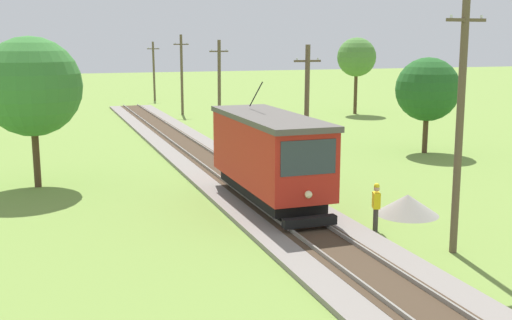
{
  "coord_description": "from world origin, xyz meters",
  "views": [
    {
      "loc": [
        -8.74,
        -4.71,
        6.8
      ],
      "look_at": [
        0.76,
        22.7,
        1.21
      ],
      "focal_mm": 43.76,
      "sensor_mm": 36.0,
      "label": 1
    }
  ],
  "objects": [
    {
      "name": "track_worker",
      "position": [
        2.44,
        14.35,
        0.98
      ],
      "size": [
        0.35,
        0.44,
        1.78
      ],
      "rotation": [
        0.0,
        0.0,
        2.82
      ],
      "color": "#38332D",
      "rests_on": "ground"
    },
    {
      "name": "utility_pole_horizon",
      "position": [
        3.69,
        66.62,
        3.41
      ],
      "size": [
        1.4,
        0.43,
        6.64
      ],
      "color": "brown",
      "rests_on": "ground"
    },
    {
      "name": "red_tram",
      "position": [
        0.0,
        18.89,
        2.19
      ],
      "size": [
        2.6,
        8.54,
        4.79
      ],
      "color": "red",
      "rests_on": "rail_right"
    },
    {
      "name": "utility_pole_mid",
      "position": [
        3.69,
        23.48,
        3.39
      ],
      "size": [
        1.4,
        0.32,
        6.6
      ],
      "color": "brown",
      "rests_on": "ground"
    },
    {
      "name": "utility_pole_distant",
      "position": [
        3.69,
        51.94,
        3.75
      ],
      "size": [
        1.4,
        0.26,
        7.3
      ],
      "color": "brown",
      "rests_on": "ground"
    },
    {
      "name": "utility_pole_far",
      "position": [
        3.69,
        39.33,
        3.51
      ],
      "size": [
        1.4,
        0.4,
        6.83
      ],
      "color": "brown",
      "rests_on": "ground"
    },
    {
      "name": "tree_right_near",
      "position": [
        -9.08,
        25.73,
        4.7
      ],
      "size": [
        4.58,
        4.58,
        7.0
      ],
      "color": "#4C3823",
      "rests_on": "ground"
    },
    {
      "name": "tree_right_far",
      "position": [
        13.4,
        27.52,
        3.87
      ],
      "size": [
        3.84,
        3.84,
        5.81
      ],
      "color": "#4C3823",
      "rests_on": "ground"
    },
    {
      "name": "tree_left_far",
      "position": [
        19.15,
        47.34,
        5.23
      ],
      "size": [
        3.58,
        3.58,
        7.05
      ],
      "color": "#4C3823",
      "rests_on": "ground"
    },
    {
      "name": "gravel_pile",
      "position": [
        4.74,
        15.87,
        0.41
      ],
      "size": [
        2.48,
        2.48,
        0.82
      ],
      "primitive_type": "cone",
      "color": "gray",
      "rests_on": "ground"
    },
    {
      "name": "utility_pole_near_tram",
      "position": [
        3.69,
        11.56,
        4.31
      ],
      "size": [
        1.4,
        0.34,
        8.42
      ],
      "color": "brown",
      "rests_on": "ground"
    }
  ]
}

